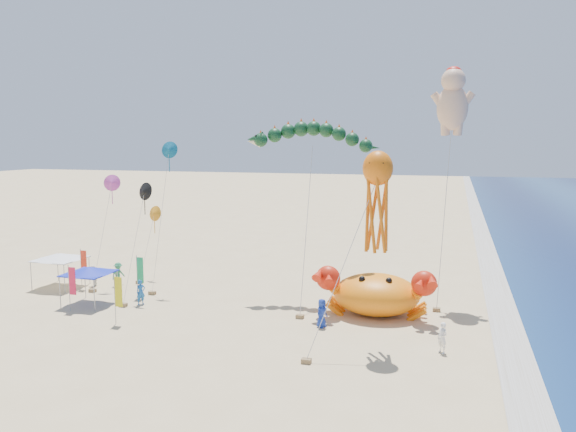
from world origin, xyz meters
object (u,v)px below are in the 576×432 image
object	(u,v)px
octopus_kite	(377,194)
canopy_white	(60,257)
dragon_kite	(311,140)
cherub_kite	(453,99)
canopy_blue	(89,270)
crab_inflatable	(376,293)

from	to	relation	value
octopus_kite	canopy_white	bearing A→B (deg)	167.43
dragon_kite	cherub_kite	size ratio (longest dim) A/B	0.76
dragon_kite	canopy_blue	distance (m)	18.20
dragon_kite	canopy_blue	size ratio (longest dim) A/B	3.82
crab_inflatable	cherub_kite	distance (m)	14.57
canopy_white	crab_inflatable	bearing A→B (deg)	-0.28
dragon_kite	crab_inflatable	bearing A→B (deg)	-30.47
canopy_blue	crab_inflatable	bearing A→B (deg)	9.59
cherub_kite	octopus_kite	size ratio (longest dim) A/B	1.52
canopy_blue	octopus_kite	bearing A→B (deg)	-6.27
octopus_kite	canopy_white	xyz separation A→B (m)	(-25.51, 5.69, -6.13)
cherub_kite	octopus_kite	bearing A→B (deg)	-108.76
crab_inflatable	canopy_white	world-z (taller)	crab_inflatable
dragon_kite	canopy_white	bearing A→B (deg)	-171.27
dragon_kite	octopus_kite	bearing A→B (deg)	-55.51
canopy_blue	canopy_white	bearing A→B (deg)	146.12
crab_inflatable	cherub_kite	size ratio (longest dim) A/B	0.47
cherub_kite	canopy_white	size ratio (longest dim) A/B	4.60
dragon_kite	cherub_kite	world-z (taller)	cherub_kite
crab_inflatable	dragon_kite	world-z (taller)	dragon_kite
crab_inflatable	canopy_white	distance (m)	24.86
octopus_kite	dragon_kite	bearing A→B (deg)	124.49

